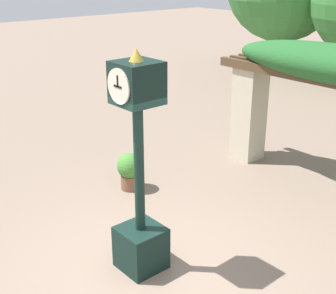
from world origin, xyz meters
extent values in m
plane|color=#7F6B5B|center=(0.00, 0.00, 0.00)|extent=(60.00, 60.00, 0.00)
cube|color=black|center=(-0.18, -0.03, 0.31)|extent=(0.59, 0.59, 0.62)
cylinder|color=black|center=(-0.18, -0.03, 1.49)|extent=(0.14, 0.14, 1.74)
cylinder|color=gold|center=(-0.18, -0.03, 2.39)|extent=(0.22, 0.22, 0.04)
cube|color=black|center=(-0.18, -0.03, 2.67)|extent=(0.53, 0.53, 0.53)
cylinder|color=beige|center=(-0.18, -0.30, 2.67)|extent=(0.43, 0.02, 0.43)
cylinder|color=beige|center=(-0.18, 0.25, 2.67)|extent=(0.43, 0.02, 0.43)
cube|color=black|center=(-0.18, -0.31, 2.67)|extent=(0.15, 0.01, 0.02)
cube|color=black|center=(-0.18, -0.31, 2.74)|extent=(0.02, 0.01, 0.14)
cone|color=gold|center=(-0.18, -0.03, 3.01)|extent=(0.18, 0.18, 0.16)
cube|color=#BCB299|center=(-1.85, 4.22, 1.01)|extent=(0.56, 0.56, 2.02)
cube|color=#4C3823|center=(0.00, 3.94, 2.10)|extent=(4.86, 0.12, 0.17)
cube|color=#4C3823|center=(0.00, 4.22, 2.10)|extent=(4.86, 0.12, 0.17)
ellipsoid|color=#235B28|center=(0.00, 4.22, 2.37)|extent=(4.20, 1.16, 0.70)
cylinder|color=brown|center=(-2.27, 1.33, 0.14)|extent=(0.36, 0.36, 0.29)
sphere|color=#427F33|center=(-2.27, 1.33, 0.47)|extent=(0.49, 0.49, 0.49)
cylinder|color=brown|center=(-7.09, 12.30, 0.89)|extent=(0.28, 0.28, 1.78)
camera|label=1|loc=(4.30, -3.39, 4.03)|focal=50.00mm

